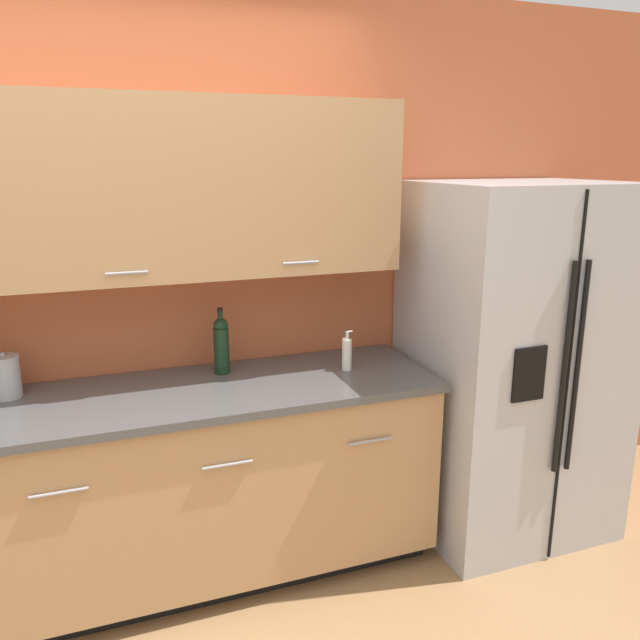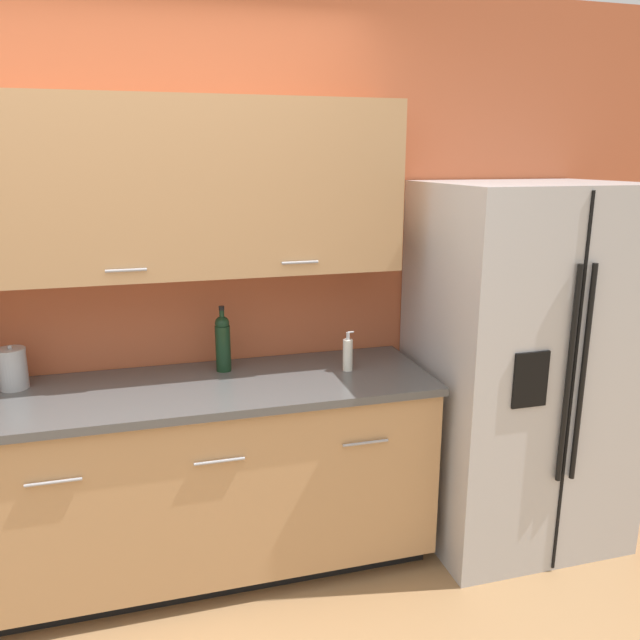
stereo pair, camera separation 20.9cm
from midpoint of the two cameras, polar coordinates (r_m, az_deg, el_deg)
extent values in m
cube|color=#BC5B38|center=(2.95, -22.17, 2.79)|extent=(10.00, 0.05, 2.60)
cube|color=tan|center=(2.71, -20.15, 11.08)|extent=(2.38, 0.32, 0.74)
cylinder|color=#99999E|center=(2.57, -19.52, 4.06)|extent=(0.16, 0.01, 0.01)
cylinder|color=#99999E|center=(2.67, -4.02, 5.23)|extent=(0.16, 0.01, 0.01)
cube|color=black|center=(3.15, -17.28, -21.02)|extent=(2.50, 0.54, 0.09)
cube|color=tan|center=(2.89, -17.90, -14.45)|extent=(2.54, 0.62, 0.78)
cube|color=#4C4C4C|center=(2.71, -18.56, -7.04)|extent=(2.56, 0.64, 0.03)
cylinder|color=#99999E|center=(2.52, -25.06, -14.17)|extent=(0.20, 0.01, 0.01)
cylinder|color=#99999E|center=(2.53, -10.86, -12.93)|extent=(0.20, 0.01, 0.01)
cylinder|color=#99999E|center=(2.67, 2.36, -11.05)|extent=(0.20, 0.01, 0.01)
cube|color=#B2B2B5|center=(3.21, 15.32, -3.65)|extent=(0.93, 0.77, 1.74)
cube|color=black|center=(2.92, 19.73, -5.84)|extent=(0.01, 0.01, 1.71)
cylinder|color=black|center=(2.86, 19.52, -4.40)|extent=(0.02, 0.02, 0.96)
cylinder|color=black|center=(2.90, 20.59, -4.21)|extent=(0.02, 0.02, 0.96)
cube|color=black|center=(2.76, 16.55, -4.80)|extent=(0.16, 0.01, 0.24)
cylinder|color=black|center=(2.86, -11.07, -2.79)|extent=(0.07, 0.07, 0.21)
sphere|color=black|center=(2.83, -11.19, -0.49)|extent=(0.07, 0.07, 0.07)
cylinder|color=black|center=(2.82, -11.21, -0.01)|extent=(0.02, 0.02, 0.07)
cylinder|color=black|center=(2.81, -11.26, 0.89)|extent=(0.02, 0.02, 0.02)
cylinder|color=silver|center=(2.86, 0.38, -3.19)|extent=(0.04, 0.04, 0.15)
cylinder|color=#B2B2B5|center=(2.83, 0.38, -1.45)|extent=(0.02, 0.02, 0.04)
cylinder|color=#B2B2B5|center=(2.83, 0.64, -1.08)|extent=(0.03, 0.01, 0.01)
cylinder|color=#A3A3A5|center=(2.89, -28.71, -4.71)|extent=(0.12, 0.12, 0.16)
cylinder|color=#A3A3A5|center=(2.86, -28.92, -3.05)|extent=(0.12, 0.12, 0.01)
sphere|color=#A3A3A5|center=(2.86, -28.95, -2.82)|extent=(0.02, 0.02, 0.02)
camera|label=1|loc=(0.10, -92.16, -0.57)|focal=35.00mm
camera|label=2|loc=(0.10, 87.84, 0.57)|focal=35.00mm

